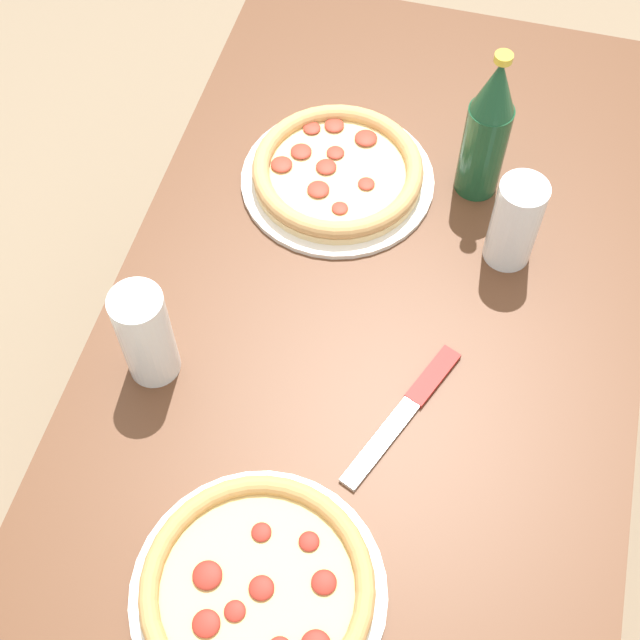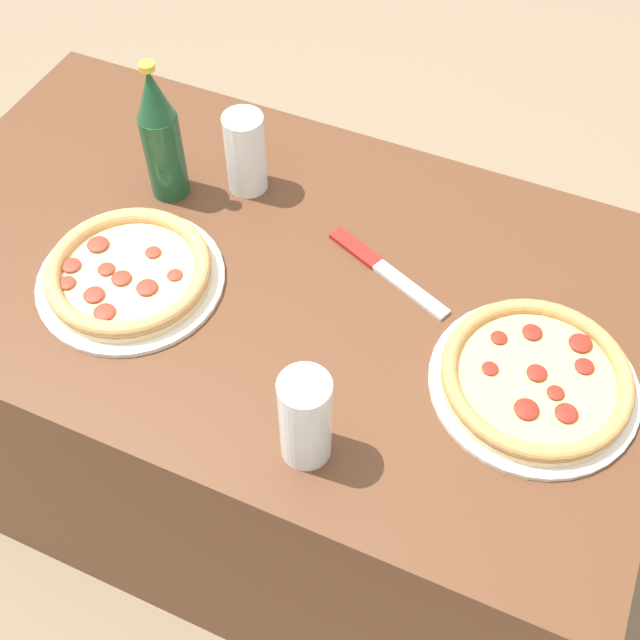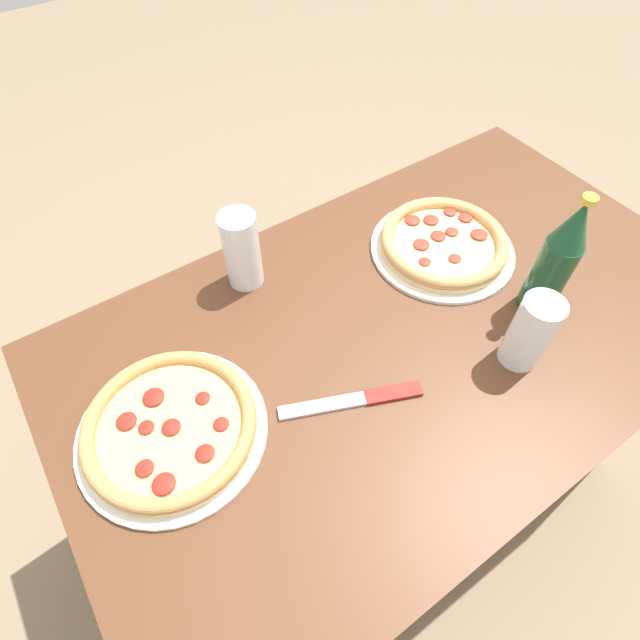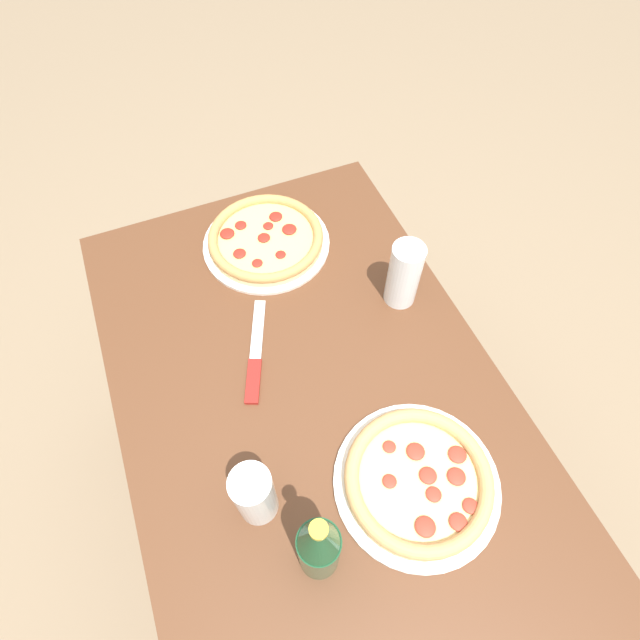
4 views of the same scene
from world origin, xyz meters
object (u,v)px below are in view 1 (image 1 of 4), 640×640
(glass_orange_juice, at_px, (147,338))
(beer_bottle, at_px, (488,129))
(pizza_veggie, at_px, (337,173))
(pizza_salami, at_px, (258,590))
(knife, at_px, (407,409))
(glass_mango_juice, at_px, (514,226))

(glass_orange_juice, relative_size, beer_bottle, 0.63)
(pizza_veggie, height_order, pizza_salami, pizza_veggie)
(glass_orange_juice, bearing_deg, knife, -86.58)
(glass_orange_juice, xyz_separation_m, beer_bottle, (0.40, -0.34, 0.05))
(pizza_salami, height_order, beer_bottle, beer_bottle)
(pizza_veggie, bearing_deg, glass_mango_juice, -104.67)
(glass_orange_juice, height_order, beer_bottle, beer_bottle)
(glass_mango_juice, bearing_deg, glass_orange_juice, 125.39)
(beer_bottle, height_order, knife, beer_bottle)
(glass_mango_juice, bearing_deg, pizza_veggie, 75.33)
(beer_bottle, relative_size, knife, 1.10)
(knife, bearing_deg, glass_mango_juice, -17.17)
(glass_mango_juice, distance_m, knife, 0.29)
(glass_orange_juice, relative_size, knife, 0.69)
(glass_orange_juice, bearing_deg, pizza_veggie, -22.80)
(pizza_veggie, distance_m, beer_bottle, 0.22)
(glass_mango_juice, height_order, glass_orange_juice, glass_orange_juice)
(pizza_veggie, distance_m, knife, 0.38)
(glass_mango_juice, distance_m, beer_bottle, 0.14)
(pizza_salami, distance_m, glass_orange_juice, 0.32)
(glass_mango_juice, bearing_deg, beer_bottle, 28.94)
(pizza_salami, relative_size, glass_mango_juice, 2.05)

